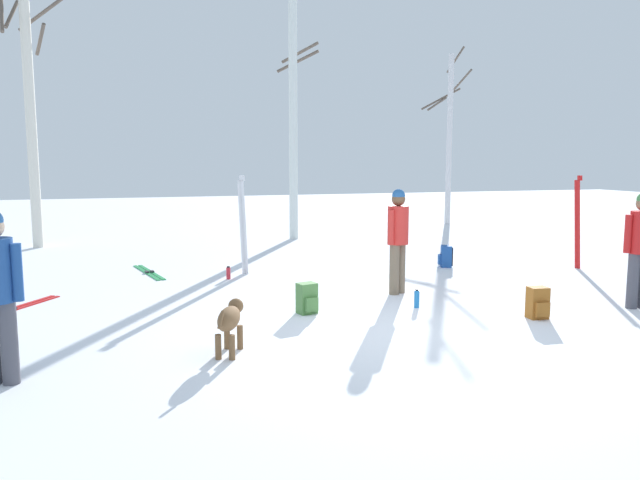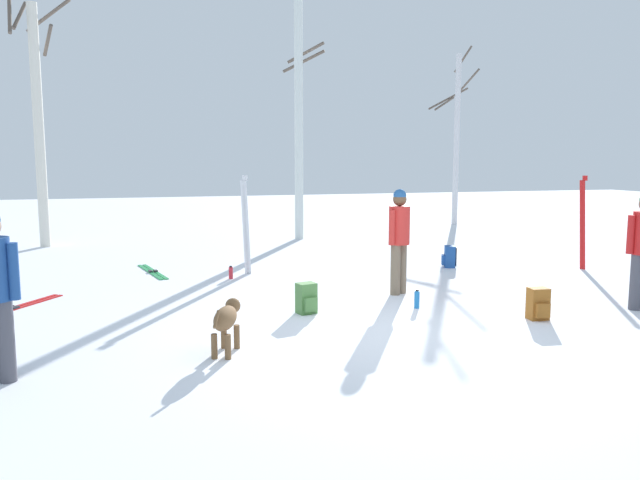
{
  "view_description": "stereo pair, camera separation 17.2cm",
  "coord_description": "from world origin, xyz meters",
  "px_view_note": "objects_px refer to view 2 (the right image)",
  "views": [
    {
      "loc": [
        -3.29,
        -6.93,
        2.19
      ],
      "look_at": [
        -0.55,
        1.69,
        1.0
      ],
      "focal_mm": 34.57,
      "sensor_mm": 36.0,
      "label": 1
    },
    {
      "loc": [
        -3.12,
        -6.98,
        2.19
      ],
      "look_at": [
        -0.55,
        1.69,
        1.0
      ],
      "focal_mm": 34.57,
      "sensor_mm": 36.0,
      "label": 2
    }
  ],
  "objects_px": {
    "ski_pair_planted_0": "(246,225)",
    "backpack_0": "(538,304)",
    "backpack_1": "(449,257)",
    "ski_pair_lying_1": "(15,308)",
    "ski_pair_lying_0": "(152,272)",
    "birch_tree_2": "(299,89)",
    "ski_pair_planted_1": "(583,223)",
    "birch_tree_1": "(38,118)",
    "person_2": "(399,234)",
    "water_bottle_1": "(231,273)",
    "dog": "(226,319)",
    "backpack_2": "(307,299)",
    "water_bottle_0": "(417,299)",
    "birch_tree_3": "(456,135)"
  },
  "relations": [
    {
      "from": "person_2",
      "to": "birch_tree_2",
      "type": "xyz_separation_m",
      "value": [
        0.22,
        7.29,
        3.1
      ]
    },
    {
      "from": "water_bottle_0",
      "to": "backpack_2",
      "type": "bearing_deg",
      "value": 174.19
    },
    {
      "from": "person_2",
      "to": "birch_tree_1",
      "type": "xyz_separation_m",
      "value": [
        -6.32,
        7.62,
        2.23
      ]
    },
    {
      "from": "dog",
      "to": "birch_tree_3",
      "type": "relative_size",
      "value": 0.14
    },
    {
      "from": "person_2",
      "to": "backpack_1",
      "type": "bearing_deg",
      "value": 44.96
    },
    {
      "from": "ski_pair_planted_1",
      "to": "ski_pair_lying_1",
      "type": "distance_m",
      "value": 10.35
    },
    {
      "from": "person_2",
      "to": "ski_pair_lying_1",
      "type": "relative_size",
      "value": 1.06
    },
    {
      "from": "ski_pair_planted_0",
      "to": "water_bottle_1",
      "type": "height_order",
      "value": "ski_pair_planted_0"
    },
    {
      "from": "water_bottle_0",
      "to": "water_bottle_1",
      "type": "xyz_separation_m",
      "value": [
        -2.31,
        3.04,
        -0.02
      ]
    },
    {
      "from": "ski_pair_planted_0",
      "to": "ski_pair_lying_1",
      "type": "height_order",
      "value": "ski_pair_planted_0"
    },
    {
      "from": "backpack_1",
      "to": "birch_tree_3",
      "type": "relative_size",
      "value": 0.07
    },
    {
      "from": "birch_tree_1",
      "to": "dog",
      "type": "bearing_deg",
      "value": -72.16
    },
    {
      "from": "ski_pair_lying_0",
      "to": "birch_tree_1",
      "type": "xyz_separation_m",
      "value": [
        -2.5,
        4.46,
        3.2
      ]
    },
    {
      "from": "person_2",
      "to": "dog",
      "type": "bearing_deg",
      "value": -143.78
    },
    {
      "from": "backpack_0",
      "to": "backpack_1",
      "type": "xyz_separation_m",
      "value": [
        0.83,
        4.06,
        0.0
      ]
    },
    {
      "from": "backpack_2",
      "to": "person_2",
      "type": "bearing_deg",
      "value": 24.69
    },
    {
      "from": "ski_pair_planted_1",
      "to": "backpack_1",
      "type": "height_order",
      "value": "ski_pair_planted_1"
    },
    {
      "from": "backpack_2",
      "to": "water_bottle_0",
      "type": "xyz_separation_m",
      "value": [
        1.65,
        -0.17,
        -0.08
      ]
    },
    {
      "from": "backpack_0",
      "to": "backpack_1",
      "type": "distance_m",
      "value": 4.15
    },
    {
      "from": "dog",
      "to": "ski_pair_planted_1",
      "type": "height_order",
      "value": "ski_pair_planted_1"
    },
    {
      "from": "person_2",
      "to": "backpack_2",
      "type": "xyz_separation_m",
      "value": [
        -1.78,
        -0.82,
        -0.77
      ]
    },
    {
      "from": "backpack_0",
      "to": "birch_tree_3",
      "type": "height_order",
      "value": "birch_tree_3"
    },
    {
      "from": "backpack_1",
      "to": "ski_pair_lying_1",
      "type": "bearing_deg",
      "value": -170.39
    },
    {
      "from": "ski_pair_lying_0",
      "to": "water_bottle_1",
      "type": "height_order",
      "value": "water_bottle_1"
    },
    {
      "from": "person_2",
      "to": "water_bottle_1",
      "type": "relative_size",
      "value": 7.14
    },
    {
      "from": "ski_pair_lying_1",
      "to": "ski_pair_lying_0",
      "type": "bearing_deg",
      "value": 50.77
    },
    {
      "from": "backpack_2",
      "to": "birch_tree_2",
      "type": "xyz_separation_m",
      "value": [
        2.01,
        8.1,
        3.86
      ]
    },
    {
      "from": "backpack_1",
      "to": "dog",
      "type": "bearing_deg",
      "value": -140.08
    },
    {
      "from": "ski_pair_planted_0",
      "to": "birch_tree_2",
      "type": "height_order",
      "value": "birch_tree_2"
    },
    {
      "from": "person_2",
      "to": "backpack_2",
      "type": "height_order",
      "value": "person_2"
    },
    {
      "from": "dog",
      "to": "ski_pair_planted_0",
      "type": "xyz_separation_m",
      "value": [
        1.05,
        4.8,
        0.55
      ]
    },
    {
      "from": "ski_pair_planted_0",
      "to": "ski_pair_lying_0",
      "type": "relative_size",
      "value": 1.06
    },
    {
      "from": "ski_pair_planted_0",
      "to": "ski_pair_planted_1",
      "type": "relative_size",
      "value": 1.01
    },
    {
      "from": "person_2",
      "to": "backpack_0",
      "type": "xyz_separation_m",
      "value": [
        1.18,
        -2.05,
        -0.77
      ]
    },
    {
      "from": "person_2",
      "to": "backpack_1",
      "type": "relative_size",
      "value": 3.9
    },
    {
      "from": "dog",
      "to": "ski_pair_planted_0",
      "type": "height_order",
      "value": "ski_pair_planted_0"
    },
    {
      "from": "ski_pair_planted_1",
      "to": "water_bottle_1",
      "type": "height_order",
      "value": "ski_pair_planted_1"
    },
    {
      "from": "birch_tree_1",
      "to": "person_2",
      "type": "bearing_deg",
      "value": -50.35
    },
    {
      "from": "water_bottle_1",
      "to": "backpack_1",
      "type": "bearing_deg",
      "value": -0.56
    },
    {
      "from": "birch_tree_1",
      "to": "birch_tree_3",
      "type": "bearing_deg",
      "value": 8.81
    },
    {
      "from": "ski_pair_planted_0",
      "to": "birch_tree_1",
      "type": "distance_m",
      "value": 7.02
    },
    {
      "from": "ski_pair_lying_1",
      "to": "birch_tree_2",
      "type": "relative_size",
      "value": 0.2
    },
    {
      "from": "ski_pair_planted_1",
      "to": "dog",
      "type": "bearing_deg",
      "value": -155.91
    },
    {
      "from": "person_2",
      "to": "dog",
      "type": "distance_m",
      "value": 3.92
    },
    {
      "from": "ski_pair_planted_0",
      "to": "backpack_0",
      "type": "relative_size",
      "value": 4.29
    },
    {
      "from": "birch_tree_1",
      "to": "ski_pair_planted_1",
      "type": "bearing_deg",
      "value": -31.18
    },
    {
      "from": "person_2",
      "to": "ski_pair_lying_0",
      "type": "bearing_deg",
      "value": 140.36
    },
    {
      "from": "backpack_0",
      "to": "water_bottle_0",
      "type": "height_order",
      "value": "backpack_0"
    },
    {
      "from": "dog",
      "to": "water_bottle_1",
      "type": "xyz_separation_m",
      "value": [
        0.68,
        4.34,
        -0.27
      ]
    },
    {
      "from": "ski_pair_lying_0",
      "to": "birch_tree_2",
      "type": "relative_size",
      "value": 0.22
    }
  ]
}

